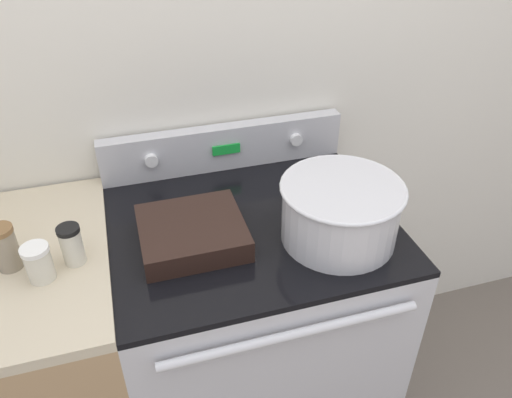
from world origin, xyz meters
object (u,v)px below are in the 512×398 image
object	(u,v)px
ladle	(380,194)
spice_jar_brown_cap	(5,248)
casserole_dish	(192,231)
mixing_bowl	(340,209)
spice_jar_white_cap	(39,263)
spice_jar_black_cap	(72,245)

from	to	relation	value
ladle	spice_jar_brown_cap	bearing A→B (deg)	179.16
casserole_dish	spice_jar_brown_cap	xyz separation A→B (m)	(-0.45, 0.02, 0.04)
mixing_bowl	ladle	size ratio (longest dim) A/B	1.08
casserole_dish	spice_jar_white_cap	bearing A→B (deg)	-173.16
casserole_dish	ladle	distance (m)	0.55
ladle	casserole_dish	bearing A→B (deg)	-179.37
mixing_bowl	casserole_dish	world-z (taller)	mixing_bowl
ladle	spice_jar_white_cap	world-z (taller)	spice_jar_white_cap
spice_jar_white_cap	ladle	bearing A→B (deg)	3.14
mixing_bowl	spice_jar_brown_cap	bearing A→B (deg)	172.27
ladle	spice_jar_brown_cap	size ratio (longest dim) A/B	2.51
mixing_bowl	spice_jar_brown_cap	world-z (taller)	mixing_bowl
ladle	spice_jar_black_cap	world-z (taller)	spice_jar_black_cap
ladle	spice_jar_black_cap	distance (m)	0.85
spice_jar_black_cap	spice_jar_brown_cap	distance (m)	0.16
spice_jar_black_cap	ladle	bearing A→B (deg)	0.84
ladle	spice_jar_white_cap	xyz separation A→B (m)	(-0.93, -0.05, 0.02)
casserole_dish	mixing_bowl	bearing A→B (deg)	-13.61
mixing_bowl	spice_jar_white_cap	bearing A→B (deg)	176.43
spice_jar_white_cap	mixing_bowl	bearing A→B (deg)	-3.57
casserole_dish	spice_jar_white_cap	size ratio (longest dim) A/B	2.87
mixing_bowl	ladle	world-z (taller)	mixing_bowl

